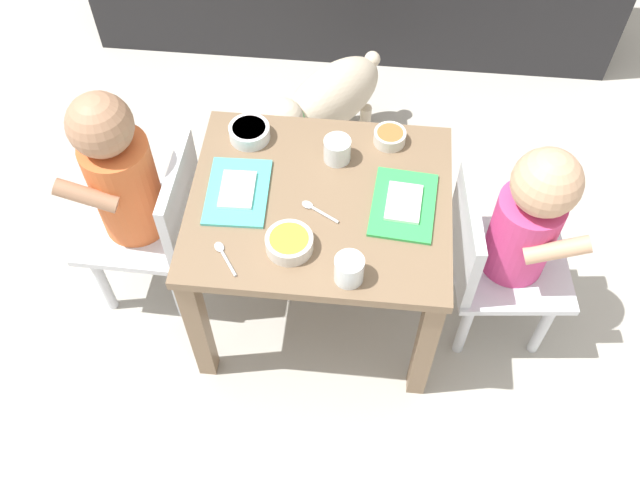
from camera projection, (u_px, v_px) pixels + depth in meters
The scene contains 14 objects.
ground_plane at pixel (320, 301), 1.96m from camera, with size 7.00×7.00×0.00m, color #B2ADA3.
dining_table at pixel (320, 221), 1.66m from camera, with size 0.60×0.51×0.45m.
seated_child_left at pixel (128, 183), 1.66m from camera, with size 0.29×0.29×0.69m.
seated_child_right at pixel (520, 228), 1.61m from camera, with size 0.31×0.31×0.64m.
dog at pixel (328, 100), 2.13m from camera, with size 0.36×0.41×0.32m.
food_tray_left at pixel (238, 191), 1.60m from camera, with size 0.15×0.20×0.02m.
food_tray_right at pixel (403, 204), 1.58m from camera, with size 0.16×0.21×0.02m.
water_cup_left at pixel (337, 151), 1.65m from camera, with size 0.06×0.06×0.06m.
water_cup_right at pixel (349, 270), 1.45m from camera, with size 0.06×0.06×0.06m.
veggie_bowl_far at pixel (289, 243), 1.50m from camera, with size 0.10×0.10×0.04m.
veggie_bowl_near at pixel (249, 132), 1.69m from camera, with size 0.10×0.10×0.04m.
cereal_bowl_right_side at pixel (390, 137), 1.69m from camera, with size 0.08×0.08×0.03m.
spoon_by_left_tray at pixel (316, 210), 1.57m from camera, with size 0.09×0.06×0.01m.
spoon_by_right_tray at pixel (224, 255), 1.50m from camera, with size 0.07×0.09×0.01m.
Camera 1 is at (0.10, -1.00, 1.70)m, focal length 39.52 mm.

